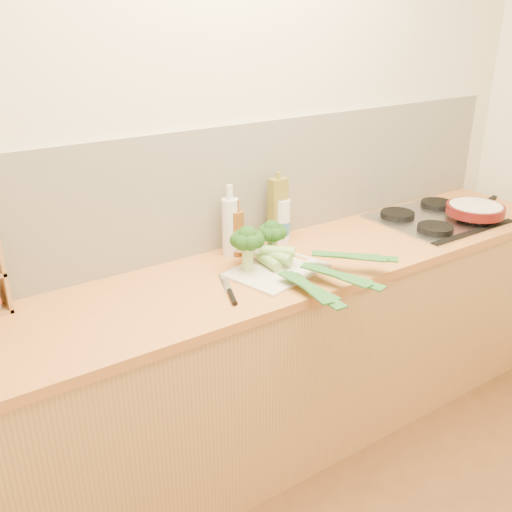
% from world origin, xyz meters
% --- Properties ---
extents(room_shell, '(3.50, 3.50, 3.50)m').
position_xyz_m(room_shell, '(0.00, 1.49, 1.17)').
color(room_shell, beige).
rests_on(room_shell, ground).
extents(counter, '(3.20, 0.62, 0.90)m').
position_xyz_m(counter, '(0.00, 1.20, 0.45)').
color(counter, tan).
rests_on(counter, ground).
extents(gas_hob, '(0.58, 0.50, 0.04)m').
position_xyz_m(gas_hob, '(1.02, 1.20, 0.91)').
color(gas_hob, silver).
rests_on(gas_hob, counter).
extents(chopping_board, '(0.43, 0.36, 0.01)m').
position_xyz_m(chopping_board, '(-0.01, 1.15, 0.91)').
color(chopping_board, beige).
rests_on(chopping_board, counter).
extents(broccoli_left, '(0.14, 0.14, 0.19)m').
position_xyz_m(broccoli_left, '(-0.11, 1.21, 1.04)').
color(broccoli_left, '#9AB96B').
rests_on(broccoli_left, chopping_board).
extents(broccoli_right, '(0.13, 0.13, 0.17)m').
position_xyz_m(broccoli_right, '(0.04, 1.26, 1.03)').
color(broccoli_right, '#9AB96B').
rests_on(broccoli_right, chopping_board).
extents(leek_front, '(0.11, 0.64, 0.04)m').
position_xyz_m(leek_front, '(-0.02, 1.11, 0.93)').
color(leek_front, white).
rests_on(leek_front, chopping_board).
extents(leek_mid, '(0.25, 0.66, 0.04)m').
position_xyz_m(leek_mid, '(0.04, 1.11, 0.95)').
color(leek_mid, white).
rests_on(leek_mid, chopping_board).
extents(leek_back, '(0.50, 0.50, 0.04)m').
position_xyz_m(leek_back, '(0.08, 1.14, 0.97)').
color(leek_back, white).
rests_on(leek_back, chopping_board).
extents(chefs_knife, '(0.12, 0.26, 0.02)m').
position_xyz_m(chefs_knife, '(-0.27, 1.08, 0.91)').
color(chefs_knife, silver).
rests_on(chefs_knife, counter).
extents(skillet, '(0.41, 0.28, 0.05)m').
position_xyz_m(skillet, '(1.17, 1.08, 0.96)').
color(skillet, '#55100E').
rests_on(skillet, gas_hob).
extents(oil_tin, '(0.08, 0.05, 0.33)m').
position_xyz_m(oil_tin, '(0.19, 1.41, 1.05)').
color(oil_tin, olive).
rests_on(oil_tin, counter).
extents(glass_bottle, '(0.07, 0.07, 0.31)m').
position_xyz_m(glass_bottle, '(-0.07, 1.41, 1.03)').
color(glass_bottle, silver).
rests_on(glass_bottle, counter).
extents(amber_bottle, '(0.06, 0.06, 0.25)m').
position_xyz_m(amber_bottle, '(-0.05, 1.39, 1.00)').
color(amber_bottle, brown).
rests_on(amber_bottle, counter).
extents(water_bottle, '(0.08, 0.08, 0.23)m').
position_xyz_m(water_bottle, '(0.20, 1.40, 1.00)').
color(water_bottle, silver).
rests_on(water_bottle, counter).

